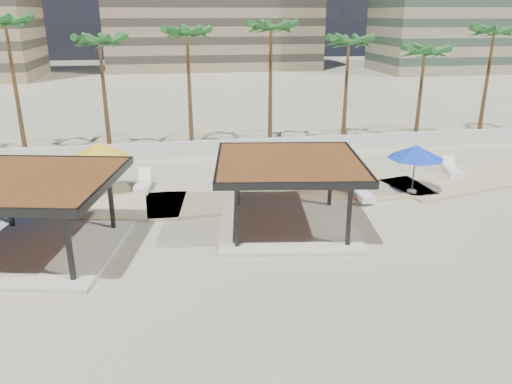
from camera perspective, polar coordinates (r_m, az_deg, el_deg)
ground at (r=21.43m, az=3.22°, el=-7.20°), size 200.00×200.00×0.00m
promenade at (r=28.70m, az=3.77°, el=0.06°), size 44.45×7.97×0.24m
boundary_wall at (r=36.05m, az=-2.36°, el=5.09°), size 56.00×0.30×1.20m
pavilion_central at (r=23.39m, az=3.71°, el=0.51°), size 7.52×7.52×3.37m
pavilion_west at (r=22.67m, az=-24.10°, el=-1.80°), size 8.01×8.01×3.42m
umbrella_b at (r=28.93m, az=-17.50°, el=4.61°), size 4.00×4.00×2.82m
umbrella_c at (r=28.42m, az=8.03°, el=4.31°), size 3.27×3.27×2.39m
umbrella_d at (r=28.82m, az=17.82°, el=4.36°), size 3.77×3.77×2.73m
umbrella_f at (r=26.68m, az=-27.00°, el=2.23°), size 4.30×4.30×2.88m
lounger_a at (r=29.44m, az=-12.78°, el=0.81°), size 1.00×2.50×0.92m
lounger_b at (r=28.01m, az=11.85°, el=-0.12°), size 0.92×2.33×0.86m
lounger_c at (r=33.77m, az=21.44°, el=2.34°), size 1.34×2.48×0.89m
lounger_d at (r=34.13m, az=21.45°, el=2.43°), size 0.66×1.87×0.70m
palm_b at (r=38.81m, az=-26.70°, el=16.48°), size 3.00×3.00×10.05m
palm_c at (r=37.06m, az=-17.46°, el=15.72°), size 3.00×3.00×8.80m
palm_d at (r=37.57m, az=-7.88°, el=17.12°), size 3.00×3.00×9.27m
palm_e at (r=37.76m, az=1.72°, el=17.83°), size 3.00×3.00×9.65m
palm_f at (r=39.61m, az=10.54°, el=16.19°), size 3.00×3.00×8.60m
palm_g at (r=41.70m, az=18.71°, el=14.67°), size 3.00×3.00×7.83m
palm_h at (r=45.23m, az=25.54°, el=15.86°), size 3.00×3.00×9.25m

